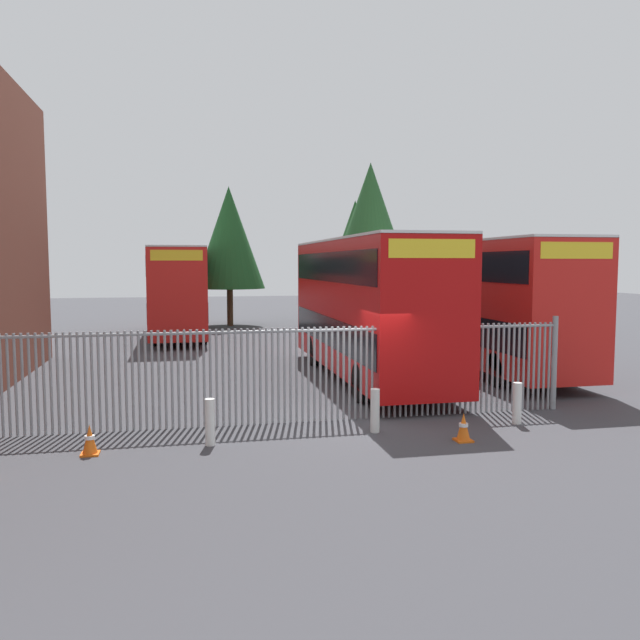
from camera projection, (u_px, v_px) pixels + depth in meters
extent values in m
plane|color=#3D3D42|center=(297.00, 366.00, 22.90)|extent=(100.00, 100.00, 0.00)
cylinder|color=gray|center=(1.00, 386.00, 13.43)|extent=(0.06, 0.06, 2.20)
cylinder|color=gray|center=(9.00, 385.00, 13.46)|extent=(0.06, 0.06, 2.20)
cylinder|color=gray|center=(16.00, 385.00, 13.48)|extent=(0.06, 0.06, 2.20)
cylinder|color=gray|center=(23.00, 385.00, 13.51)|extent=(0.06, 0.06, 2.20)
cylinder|color=gray|center=(30.00, 385.00, 13.54)|extent=(0.06, 0.06, 2.20)
cylinder|color=gray|center=(37.00, 384.00, 13.57)|extent=(0.06, 0.06, 2.20)
cylinder|color=gray|center=(44.00, 384.00, 13.60)|extent=(0.06, 0.06, 2.20)
cylinder|color=gray|center=(51.00, 384.00, 13.63)|extent=(0.06, 0.06, 2.20)
cylinder|color=gray|center=(58.00, 384.00, 13.66)|extent=(0.06, 0.06, 2.20)
cylinder|color=gray|center=(65.00, 383.00, 13.69)|extent=(0.06, 0.06, 2.20)
cylinder|color=gray|center=(72.00, 383.00, 13.71)|extent=(0.06, 0.06, 2.20)
cylinder|color=gray|center=(79.00, 383.00, 13.74)|extent=(0.06, 0.06, 2.20)
cylinder|color=gray|center=(85.00, 383.00, 13.77)|extent=(0.06, 0.06, 2.20)
cylinder|color=gray|center=(92.00, 382.00, 13.80)|extent=(0.06, 0.06, 2.20)
cylinder|color=gray|center=(99.00, 382.00, 13.83)|extent=(0.06, 0.06, 2.20)
cylinder|color=gray|center=(106.00, 382.00, 13.86)|extent=(0.06, 0.06, 2.20)
cylinder|color=gray|center=(113.00, 382.00, 13.89)|extent=(0.06, 0.06, 2.20)
cylinder|color=gray|center=(119.00, 381.00, 13.92)|extent=(0.06, 0.06, 2.20)
cylinder|color=gray|center=(126.00, 381.00, 13.95)|extent=(0.06, 0.06, 2.20)
cylinder|color=gray|center=(133.00, 381.00, 13.97)|extent=(0.06, 0.06, 2.20)
cylinder|color=gray|center=(139.00, 381.00, 14.00)|extent=(0.06, 0.06, 2.20)
cylinder|color=gray|center=(146.00, 380.00, 14.03)|extent=(0.06, 0.06, 2.20)
cylinder|color=gray|center=(152.00, 380.00, 14.06)|extent=(0.06, 0.06, 2.20)
cylinder|color=gray|center=(159.00, 380.00, 14.09)|extent=(0.06, 0.06, 2.20)
cylinder|color=gray|center=(166.00, 380.00, 14.12)|extent=(0.06, 0.06, 2.20)
cylinder|color=gray|center=(172.00, 380.00, 14.15)|extent=(0.06, 0.06, 2.20)
cylinder|color=gray|center=(178.00, 379.00, 14.18)|extent=(0.06, 0.06, 2.20)
cylinder|color=gray|center=(185.00, 379.00, 14.20)|extent=(0.06, 0.06, 2.20)
cylinder|color=gray|center=(191.00, 379.00, 14.23)|extent=(0.06, 0.06, 2.20)
cylinder|color=gray|center=(198.00, 379.00, 14.26)|extent=(0.06, 0.06, 2.20)
cylinder|color=gray|center=(204.00, 378.00, 14.29)|extent=(0.06, 0.06, 2.20)
cylinder|color=gray|center=(210.00, 378.00, 14.32)|extent=(0.06, 0.06, 2.20)
cylinder|color=gray|center=(217.00, 378.00, 14.35)|extent=(0.06, 0.06, 2.20)
cylinder|color=gray|center=(223.00, 378.00, 14.38)|extent=(0.06, 0.06, 2.20)
cylinder|color=gray|center=(229.00, 377.00, 14.41)|extent=(0.06, 0.06, 2.20)
cylinder|color=gray|center=(236.00, 377.00, 14.43)|extent=(0.06, 0.06, 2.20)
cylinder|color=gray|center=(242.00, 377.00, 14.46)|extent=(0.06, 0.06, 2.20)
cylinder|color=gray|center=(248.00, 377.00, 14.49)|extent=(0.06, 0.06, 2.20)
cylinder|color=gray|center=(254.00, 377.00, 14.52)|extent=(0.06, 0.06, 2.20)
cylinder|color=gray|center=(260.00, 376.00, 14.55)|extent=(0.06, 0.06, 2.20)
cylinder|color=gray|center=(266.00, 376.00, 14.58)|extent=(0.06, 0.06, 2.20)
cylinder|color=gray|center=(272.00, 376.00, 14.61)|extent=(0.06, 0.06, 2.20)
cylinder|color=gray|center=(278.00, 376.00, 14.64)|extent=(0.06, 0.06, 2.20)
cylinder|color=gray|center=(285.00, 375.00, 14.66)|extent=(0.06, 0.06, 2.20)
cylinder|color=gray|center=(291.00, 375.00, 14.69)|extent=(0.06, 0.06, 2.20)
cylinder|color=gray|center=(297.00, 375.00, 14.72)|extent=(0.06, 0.06, 2.20)
cylinder|color=gray|center=(303.00, 375.00, 14.75)|extent=(0.06, 0.06, 2.20)
cylinder|color=gray|center=(308.00, 375.00, 14.78)|extent=(0.06, 0.06, 2.20)
cylinder|color=gray|center=(314.00, 374.00, 14.81)|extent=(0.06, 0.06, 2.20)
cylinder|color=gray|center=(320.00, 374.00, 14.84)|extent=(0.06, 0.06, 2.20)
cylinder|color=gray|center=(326.00, 374.00, 14.87)|extent=(0.06, 0.06, 2.20)
cylinder|color=gray|center=(332.00, 374.00, 14.90)|extent=(0.06, 0.06, 2.20)
cylinder|color=gray|center=(338.00, 373.00, 14.92)|extent=(0.06, 0.06, 2.20)
cylinder|color=gray|center=(344.00, 373.00, 14.95)|extent=(0.06, 0.06, 2.20)
cylinder|color=gray|center=(349.00, 373.00, 14.98)|extent=(0.06, 0.06, 2.20)
cylinder|color=gray|center=(355.00, 373.00, 15.01)|extent=(0.06, 0.06, 2.20)
cylinder|color=gray|center=(361.00, 373.00, 15.04)|extent=(0.06, 0.06, 2.20)
cylinder|color=gray|center=(367.00, 372.00, 15.07)|extent=(0.06, 0.06, 2.20)
cylinder|color=gray|center=(372.00, 372.00, 15.10)|extent=(0.06, 0.06, 2.20)
cylinder|color=gray|center=(378.00, 372.00, 15.13)|extent=(0.06, 0.06, 2.20)
cylinder|color=gray|center=(384.00, 372.00, 15.15)|extent=(0.06, 0.06, 2.20)
cylinder|color=gray|center=(389.00, 372.00, 15.18)|extent=(0.06, 0.06, 2.20)
cylinder|color=gray|center=(395.00, 371.00, 15.21)|extent=(0.06, 0.06, 2.20)
cylinder|color=gray|center=(401.00, 371.00, 15.24)|extent=(0.06, 0.06, 2.20)
cylinder|color=gray|center=(406.00, 371.00, 15.27)|extent=(0.06, 0.06, 2.20)
cylinder|color=gray|center=(412.00, 371.00, 15.30)|extent=(0.06, 0.06, 2.20)
cylinder|color=gray|center=(417.00, 371.00, 15.33)|extent=(0.06, 0.06, 2.20)
cylinder|color=gray|center=(423.00, 370.00, 15.36)|extent=(0.06, 0.06, 2.20)
cylinder|color=gray|center=(428.00, 370.00, 15.38)|extent=(0.06, 0.06, 2.20)
cylinder|color=gray|center=(434.00, 370.00, 15.41)|extent=(0.06, 0.06, 2.20)
cylinder|color=gray|center=(439.00, 370.00, 15.44)|extent=(0.06, 0.06, 2.20)
cylinder|color=gray|center=(445.00, 370.00, 15.47)|extent=(0.06, 0.06, 2.20)
cylinder|color=gray|center=(450.00, 369.00, 15.50)|extent=(0.06, 0.06, 2.20)
cylinder|color=gray|center=(455.00, 369.00, 15.53)|extent=(0.06, 0.06, 2.20)
cylinder|color=gray|center=(461.00, 369.00, 15.56)|extent=(0.06, 0.06, 2.20)
cylinder|color=gray|center=(466.00, 369.00, 15.59)|extent=(0.06, 0.06, 2.20)
cylinder|color=gray|center=(471.00, 369.00, 15.62)|extent=(0.06, 0.06, 2.20)
cylinder|color=gray|center=(477.00, 368.00, 15.64)|extent=(0.06, 0.06, 2.20)
cylinder|color=gray|center=(482.00, 368.00, 15.67)|extent=(0.06, 0.06, 2.20)
cylinder|color=gray|center=(487.00, 368.00, 15.70)|extent=(0.06, 0.06, 2.20)
cylinder|color=gray|center=(493.00, 368.00, 15.73)|extent=(0.06, 0.06, 2.20)
cylinder|color=gray|center=(498.00, 368.00, 15.76)|extent=(0.06, 0.06, 2.20)
cylinder|color=gray|center=(503.00, 367.00, 15.79)|extent=(0.06, 0.06, 2.20)
cylinder|color=gray|center=(508.00, 367.00, 15.82)|extent=(0.06, 0.06, 2.20)
cylinder|color=gray|center=(513.00, 367.00, 15.85)|extent=(0.06, 0.06, 2.20)
cylinder|color=gray|center=(518.00, 367.00, 15.87)|extent=(0.06, 0.06, 2.20)
cylinder|color=gray|center=(524.00, 367.00, 15.90)|extent=(0.06, 0.06, 2.20)
cylinder|color=gray|center=(529.00, 367.00, 15.93)|extent=(0.06, 0.06, 2.20)
cylinder|color=gray|center=(534.00, 366.00, 15.96)|extent=(0.06, 0.06, 2.20)
cylinder|color=gray|center=(539.00, 366.00, 15.99)|extent=(0.06, 0.06, 2.20)
cylinder|color=gray|center=(544.00, 366.00, 16.02)|extent=(0.06, 0.06, 2.20)
cylinder|color=gray|center=(549.00, 366.00, 16.05)|extent=(0.06, 0.06, 2.20)
cylinder|color=gray|center=(554.00, 366.00, 16.08)|extent=(0.06, 0.06, 2.20)
cylinder|color=gray|center=(290.00, 331.00, 14.60)|extent=(13.39, 0.07, 0.07)
cylinder|color=gray|center=(554.00, 363.00, 16.07)|extent=(0.14, 0.14, 2.35)
cube|color=#B70C0C|center=(367.00, 305.00, 20.24)|extent=(2.50, 10.80, 4.00)
cube|color=black|center=(367.00, 330.00, 20.31)|extent=(2.54, 10.37, 0.90)
cube|color=black|center=(367.00, 267.00, 20.13)|extent=(2.54, 10.37, 0.90)
cube|color=yellow|center=(432.00, 249.00, 14.88)|extent=(2.12, 0.12, 0.44)
cube|color=silver|center=(367.00, 240.00, 20.06)|extent=(2.50, 10.80, 0.08)
cylinder|color=black|center=(362.00, 383.00, 16.91)|extent=(0.30, 1.04, 1.04)
cylinder|color=black|center=(440.00, 380.00, 17.36)|extent=(0.30, 1.04, 1.04)
cylinder|color=black|center=(314.00, 351.00, 23.06)|extent=(0.30, 1.04, 1.04)
cylinder|color=black|center=(373.00, 349.00, 23.52)|extent=(0.30, 1.04, 1.04)
cube|color=red|center=(483.00, 301.00, 22.31)|extent=(2.50, 10.80, 4.00)
cube|color=black|center=(482.00, 324.00, 22.38)|extent=(2.54, 10.37, 0.90)
cube|color=black|center=(483.00, 267.00, 22.20)|extent=(2.54, 10.37, 0.90)
cube|color=yellow|center=(576.00, 250.00, 16.95)|extent=(2.12, 0.12, 0.44)
cube|color=silver|center=(484.00, 242.00, 22.13)|extent=(2.50, 10.80, 0.08)
cylinder|color=black|center=(498.00, 370.00, 18.98)|extent=(0.30, 1.04, 1.04)
cylinder|color=black|center=(565.00, 367.00, 19.43)|extent=(0.30, 1.04, 1.04)
cylinder|color=black|center=(421.00, 344.00, 25.13)|extent=(0.30, 1.04, 1.04)
cylinder|color=black|center=(473.00, 342.00, 25.59)|extent=(0.30, 1.04, 1.04)
cube|color=red|center=(178.00, 290.00, 31.93)|extent=(2.50, 10.80, 4.00)
cube|color=black|center=(179.00, 306.00, 32.00)|extent=(2.54, 10.37, 0.90)
cube|color=black|center=(178.00, 266.00, 31.83)|extent=(2.54, 10.37, 0.90)
cube|color=yellow|center=(177.00, 255.00, 26.58)|extent=(2.12, 0.12, 0.44)
cube|color=silver|center=(178.00, 249.00, 31.76)|extent=(2.50, 10.80, 0.08)
cylinder|color=black|center=(153.00, 334.00, 28.60)|extent=(0.30, 1.04, 1.04)
cylinder|color=black|center=(203.00, 333.00, 29.06)|extent=(0.30, 1.04, 1.04)
cylinder|color=black|center=(159.00, 322.00, 34.76)|extent=(0.30, 1.04, 1.04)
cylinder|color=black|center=(200.00, 321.00, 35.22)|extent=(0.30, 1.04, 1.04)
cube|color=#B70C0C|center=(412.00, 288.00, 34.81)|extent=(2.50, 10.80, 4.00)
cube|color=black|center=(412.00, 302.00, 34.88)|extent=(2.54, 10.37, 0.90)
cube|color=black|center=(412.00, 266.00, 34.70)|extent=(2.54, 10.37, 0.90)
cube|color=yellow|center=(453.00, 256.00, 29.45)|extent=(2.12, 0.12, 0.44)
cube|color=silver|center=(412.00, 250.00, 34.63)|extent=(2.50, 10.80, 0.08)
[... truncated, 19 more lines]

